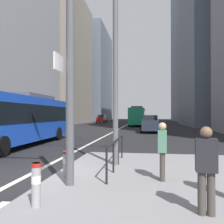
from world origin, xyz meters
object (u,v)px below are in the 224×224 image
Objects in this scene: car_receding_near at (150,124)px; bollard_left at (36,182)px; bollard_right at (66,162)px; car_oncoming_mid at (102,119)px; pedestrian_walking at (206,166)px; car_receding_far at (143,118)px; city_bus_blue_oncoming at (19,117)px; city_bus_red_receding at (137,115)px; street_lamp_post at (115,26)px; pedestrian_far at (162,148)px.

car_receding_near reaches higher than bollard_left.
car_receding_near is 19.93m from bollard_right.
car_receding_near is (11.09, -28.79, 0.00)m from car_oncoming_mid.
pedestrian_walking is at bearing -76.89° from car_oncoming_mid.
city_bus_blue_oncoming is at bearing -97.65° from car_receding_far.
bollard_left is at bearing -96.66° from car_receding_near.
bollard_right is at bearing -91.10° from city_bus_red_receding.
pedestrian_walking is (2.24, -4.09, -4.23)m from street_lamp_post.
city_bus_blue_oncoming is at bearing -86.26° from car_oncoming_mid.
city_bus_blue_oncoming is 9.25m from bollard_right.
car_receding_near is at bearing 83.34° from bollard_left.
bollard_left is 0.54× the size of pedestrian_walking.
street_lamp_post is (0.55, -33.88, 3.45)m from city_bus_red_receding.
car_oncoming_mid is 1.00× the size of car_receding_far.
bollard_right is at bearing -80.25° from car_oncoming_mid.
bollard_right is (-0.68, -35.78, -1.26)m from city_bus_red_receding.
car_oncoming_mid is at bearing 125.31° from city_bus_red_receding.
pedestrian_far is (1.58, -1.86, -4.23)m from street_lamp_post.
bollard_right is at bearing -52.03° from city_bus_blue_oncoming.
car_receding_far reaches higher than pedestrian_far.
car_oncoming_mid is at bearing 103.11° from pedestrian_walking.
car_receding_near is 2.69× the size of pedestrian_walking.
street_lamp_post reaches higher than car_receding_far.
city_bus_red_receding is at bearing -91.45° from car_receding_far.
pedestrian_far is (11.16, -48.49, 0.06)m from car_oncoming_mid.
car_receding_far is 2.58× the size of pedestrian_walking.
pedestrian_walking is at bearing -61.27° from street_lamp_post.
city_bus_red_receding is 6.49× the size of pedestrian_far.
car_receding_near is at bearing 90.20° from pedestrian_far.
street_lamp_post is at bearing -89.07° from city_bus_red_receding.
street_lamp_post is 4.90× the size of pedestrian_far.
city_bus_red_receding is (6.32, 28.56, -0.00)m from city_bus_blue_oncoming.
pedestrian_far is (2.82, 0.04, 0.47)m from bollard_right.
bollard_left is at bearing -104.18° from street_lamp_post.
pedestrian_far is (1.55, -58.55, 0.06)m from car_receding_far.
car_receding_far is at bearing 82.35° from city_bus_blue_oncoming.
car_receding_far is at bearing 88.76° from bollard_right.
street_lamp_post reaches higher than pedestrian_far.
city_bus_red_receding is at bearing 94.20° from pedestrian_walking.
bollard_right is (5.64, -7.23, -1.26)m from city_bus_blue_oncoming.
bollard_left is 3.32m from pedestrian_walking.
bollard_right is (-1.23, -1.90, -4.70)m from street_lamp_post.
pedestrian_far is at bearing 0.85° from bollard_right.
car_receding_far is at bearing 46.34° from car_oncoming_mid.
street_lamp_post is at bearing 130.43° from pedestrian_far.
city_bus_blue_oncoming reaches higher than car_receding_far.
bollard_left is at bearing -178.46° from pedestrian_walking.
car_receding_far reaches higher than bollard_right.
car_oncoming_mid reaches higher than bollard_right.
city_bus_blue_oncoming and city_bus_red_receding have the same top height.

